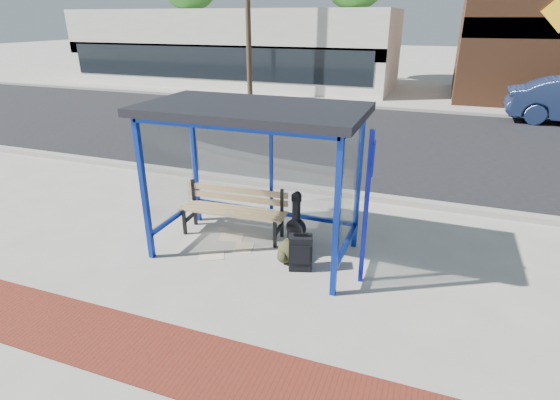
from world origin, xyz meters
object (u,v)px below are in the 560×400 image
at_px(suitcase, 301,253).
at_px(guitar_bag, 296,234).
at_px(bench, 234,208).
at_px(backpack, 286,252).

bearing_deg(suitcase, guitar_bag, 100.02).
relative_size(bench, backpack, 5.07).
bearing_deg(suitcase, backpack, 140.32).
height_order(guitar_bag, suitcase, guitar_bag).
bearing_deg(backpack, suitcase, -1.91).
xyz_separation_m(bench, suitcase, (1.47, -0.73, -0.22)).
height_order(bench, backpack, bench).
height_order(bench, suitcase, bench).
height_order(suitcase, backpack, suitcase).
bearing_deg(backpack, bench, 172.84).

